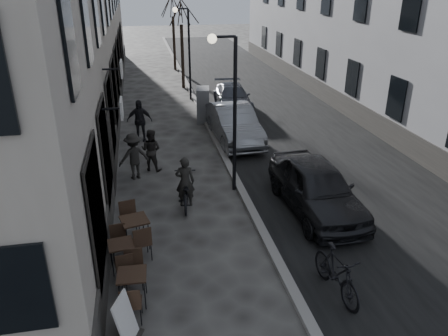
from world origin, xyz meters
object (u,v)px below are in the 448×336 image
object	(u,v)px
streetlamp_far	(186,44)
pedestrian_mid	(134,156)
sign_board	(127,324)
bistro_set_b	(122,253)
bistro_set_c	(135,230)
pedestrian_far	(139,121)
car_mid	(234,124)
bicycle	(185,191)
car_far	(233,97)
moped	(337,273)
car_near	(316,187)
tree_far	(172,5)
pedestrian_near	(151,150)
streetlamp_near	(230,98)
utility_cabinet	(203,105)
tree_near	(181,11)
bistro_set_a	(133,285)

from	to	relation	value
streetlamp_far	pedestrian_mid	bearing A→B (deg)	-106.49
pedestrian_mid	sign_board	bearing A→B (deg)	71.82
bistro_set_b	bistro_set_c	world-z (taller)	bistro_set_c
pedestrian_far	car_mid	xyz separation A→B (m)	(4.00, -0.74, -0.15)
bistro_set_b	bicycle	size ratio (longest dim) A/B	0.79
pedestrian_mid	car_far	bearing A→B (deg)	-139.69
moped	car_mid	bearing A→B (deg)	84.20
car_near	tree_far	bearing A→B (deg)	93.84
streetlamp_far	tree_far	size ratio (longest dim) A/B	0.89
pedestrian_near	pedestrian_far	xyz separation A→B (m)	(-0.36, 3.23, 0.13)
streetlamp_near	utility_cabinet	world-z (taller)	streetlamp_near
car_near	car_mid	size ratio (longest dim) A/B	0.99
pedestrian_far	moped	world-z (taller)	pedestrian_far
pedestrian_mid	pedestrian_far	xyz separation A→B (m)	(0.26, 3.85, 0.08)
utility_cabinet	bicycle	size ratio (longest dim) A/B	0.88
bistro_set_c	car_far	world-z (taller)	car_far
moped	tree_near	bearing A→B (deg)	86.92
bistro_set_c	car_far	bearing A→B (deg)	53.55
streetlamp_far	bistro_set_a	size ratio (longest dim) A/B	3.28
tree_far	pedestrian_mid	xyz separation A→B (m)	(-3.16, -19.43, -3.83)
sign_board	bicycle	bearing A→B (deg)	94.01
sign_board	car_far	distance (m)	16.73
tree_near	car_near	bearing A→B (deg)	-82.46
pedestrian_far	bistro_set_b	bearing A→B (deg)	-91.00
tree_far	pedestrian_mid	distance (m)	20.06
bistro_set_c	bicycle	distance (m)	2.56
streetlamp_near	bistro_set_a	bearing A→B (deg)	-122.25
sign_board	pedestrian_near	size ratio (longest dim) A/B	0.66
sign_board	utility_cabinet	xyz separation A→B (m)	(3.56, 13.83, 0.41)
tree_near	moped	xyz separation A→B (m)	(1.22, -20.59, -4.10)
pedestrian_far	bicycle	bearing A→B (deg)	-75.57
tree_far	car_mid	size ratio (longest dim) A/B	1.23
pedestrian_near	sign_board	bearing A→B (deg)	111.17
sign_board	bistro_set_b	bearing A→B (deg)	115.42
car_mid	car_far	world-z (taller)	car_mid
streetlamp_far	pedestrian_far	xyz separation A→B (m)	(-2.83, -6.58, -2.24)
pedestrian_mid	pedestrian_far	distance (m)	3.86
car_mid	moped	xyz separation A→B (m)	(0.12, -10.27, -0.20)
bistro_set_a	pedestrian_far	distance (m)	10.47
moped	bistro_set_c	bearing A→B (deg)	141.24
bistro_set_b	car_mid	xyz separation A→B (m)	(4.61, 8.42, 0.32)
bistro_set_a	pedestrian_near	xyz separation A→B (m)	(0.70, 7.22, 0.32)
bistro_set_b	sign_board	distance (m)	2.42
sign_board	bistro_set_a	bearing A→B (deg)	106.00
bistro_set_b	pedestrian_near	world-z (taller)	pedestrian_near
car_near	pedestrian_far	bearing A→B (deg)	123.43
streetlamp_near	car_near	world-z (taller)	streetlamp_near
streetlamp_near	streetlamp_far	distance (m)	12.00
streetlamp_far	car_mid	distance (m)	7.79
pedestrian_far	car_mid	size ratio (longest dim) A/B	0.39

